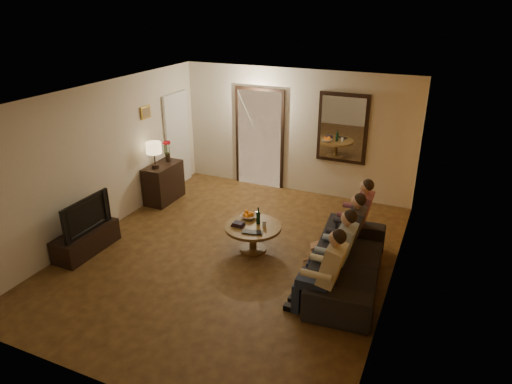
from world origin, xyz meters
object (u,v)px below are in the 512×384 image
at_px(bowl, 249,216).
at_px(tv_stand, 86,241).
at_px(sofa, 349,262).
at_px(tv, 82,214).
at_px(person_c, 348,235).
at_px(person_a, 326,277).
at_px(coffee_table, 253,238).
at_px(table_lamp, 154,155).
at_px(wine_bottle, 258,215).
at_px(person_b, 338,254).
at_px(dog, 326,248).
at_px(dresser, 164,183).
at_px(person_d, 357,219).
at_px(laptop, 251,234).

bearing_deg(bowl, tv_stand, -149.46).
distance_m(tv_stand, sofa, 4.26).
xyz_separation_m(tv, sofa, (4.16, 0.88, -0.34)).
bearing_deg(bowl, person_c, -6.19).
bearing_deg(bowl, sofa, -14.88).
bearing_deg(tv_stand, person_a, -0.24).
distance_m(person_a, coffee_table, 1.98).
relative_size(table_lamp, wine_bottle, 1.74).
distance_m(table_lamp, person_c, 4.18).
bearing_deg(bowl, person_a, -38.62).
relative_size(person_b, dog, 2.14).
relative_size(tv_stand, sofa, 0.50).
relative_size(dresser, tv, 0.87).
distance_m(person_a, dog, 1.34).
relative_size(tv_stand, person_a, 0.96).
bearing_deg(wine_bottle, bowl, 152.45).
bearing_deg(wine_bottle, table_lamp, 163.03).
distance_m(tv_stand, person_b, 4.12).
relative_size(dog, coffee_table, 0.60).
xyz_separation_m(sofa, person_a, (-0.10, -0.90, 0.27)).
xyz_separation_m(tv, person_c, (4.06, 1.18, -0.07)).
bearing_deg(person_a, dog, 104.87).
xyz_separation_m(tv, person_a, (4.06, -0.02, -0.07)).
bearing_deg(person_d, wine_bottle, -160.58).
relative_size(dresser, person_c, 0.73).
bearing_deg(person_c, person_a, -90.00).
height_order(person_b, coffee_table, person_b).
height_order(person_d, bowl, person_d).
xyz_separation_m(tv, dog, (3.73, 1.24, -0.39)).
bearing_deg(person_c, wine_bottle, 177.40).
height_order(coffee_table, laptop, laptop).
bearing_deg(person_c, tv_stand, -163.77).
bearing_deg(dresser, table_lamp, -90.00).
bearing_deg(tv_stand, person_d, 23.69).
bearing_deg(person_d, dresser, 173.43).
bearing_deg(dog, dresser, 144.59).
relative_size(table_lamp, bowl, 2.08).
relative_size(dog, wine_bottle, 1.81).
height_order(coffee_table, bowl, bowl).
distance_m(person_c, person_d, 0.60).
bearing_deg(person_b, sofa, 71.57).
relative_size(person_a, laptop, 3.65).
relative_size(dresser, bowl, 3.39).
relative_size(tv_stand, person_b, 0.96).
height_order(tv_stand, person_a, person_a).
distance_m(dresser, table_lamp, 0.70).
bearing_deg(dog, tv_stand, 178.16).
distance_m(sofa, dog, 0.56).
distance_m(person_a, laptop, 1.71).
height_order(table_lamp, sofa, table_lamp).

